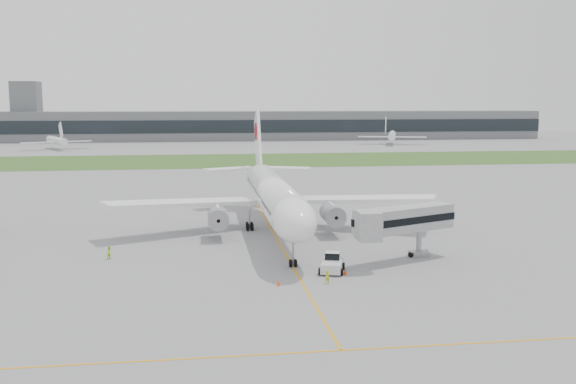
{
  "coord_description": "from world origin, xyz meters",
  "views": [
    {
      "loc": [
        -10.44,
        -85.46,
        18.74
      ],
      "look_at": [
        1.8,
        2.0,
        6.24
      ],
      "focal_mm": 40.0,
      "sensor_mm": 36.0,
      "label": 1
    }
  ],
  "objects": [
    {
      "name": "ground_crew_far",
      "position": [
        -21.21,
        -8.28,
        0.81
      ],
      "size": [
        0.97,
        1.0,
        1.62
      ],
      "primitive_type": "imported",
      "rotation": [
        0.0,
        0.0,
        0.91
      ],
      "color": "#B4FF2A",
      "rests_on": "ground"
    },
    {
      "name": "grass_strip",
      "position": [
        0.0,
        120.0,
        0.01
      ],
      "size": [
        600.0,
        50.0,
        0.02
      ],
      "primitive_type": "cube",
      "color": "#2E5620",
      "rests_on": "ground"
    },
    {
      "name": "ground",
      "position": [
        0.0,
        0.0,
        0.0
      ],
      "size": [
        600.0,
        600.0,
        0.0
      ],
      "primitive_type": "plane",
      "color": "gray",
      "rests_on": "ground"
    },
    {
      "name": "apron_markings",
      "position": [
        0.0,
        -5.0,
        0.0
      ],
      "size": [
        70.0,
        70.0,
        0.04
      ],
      "primitive_type": null,
      "color": "orange",
      "rests_on": "ground"
    },
    {
      "name": "distant_aircraft_right",
      "position": [
        73.99,
        187.65,
        0.0
      ],
      "size": [
        36.22,
        33.95,
        11.34
      ],
      "primitive_type": null,
      "rotation": [
        0.0,
        0.0,
        -0.31
      ],
      "color": "white",
      "rests_on": "ground"
    },
    {
      "name": "distant_aircraft_left",
      "position": [
        -65.6,
        176.62,
        0.0
      ],
      "size": [
        34.12,
        32.6,
        10.2
      ],
      "primitive_type": null,
      "rotation": [
        0.0,
        0.0,
        0.44
      ],
      "color": "white",
      "rests_on": "ground"
    },
    {
      "name": "jet_bridge",
      "position": [
        12.77,
        -14.07,
        4.87
      ],
      "size": [
        13.59,
        9.09,
        6.58
      ],
      "rotation": [
        0.0,
        0.0,
        0.42
      ],
      "color": "#B0B0B3",
      "rests_on": "ground"
    },
    {
      "name": "pushback_tug",
      "position": [
        4.02,
        -17.46,
        0.93
      ],
      "size": [
        3.54,
        4.4,
        2.01
      ],
      "rotation": [
        0.0,
        0.0,
        -0.29
      ],
      "color": "silver",
      "rests_on": "ground"
    },
    {
      "name": "terminal_building",
      "position": [
        0.0,
        229.87,
        7.0
      ],
      "size": [
        320.0,
        22.3,
        14.0
      ],
      "color": "slate",
      "rests_on": "ground"
    },
    {
      "name": "airliner",
      "position": [
        0.0,
        4.87,
        5.66
      ],
      "size": [
        48.13,
        53.95,
        17.88
      ],
      "color": "white",
      "rests_on": "ground"
    },
    {
      "name": "ground_crew_near",
      "position": [
        2.52,
        -22.14,
        0.75
      ],
      "size": [
        0.66,
        0.58,
        1.51
      ],
      "primitive_type": "imported",
      "rotation": [
        0.0,
        0.0,
        3.64
      ],
      "color": "#BACB21",
      "rests_on": "ground"
    },
    {
      "name": "control_tower",
      "position": [
        -90.0,
        232.0,
        0.0
      ],
      "size": [
        12.0,
        12.0,
        56.0
      ],
      "primitive_type": null,
      "color": "slate",
      "rests_on": "ground"
    },
    {
      "name": "safety_cone_left",
      "position": [
        -2.56,
        -22.26,
        0.28
      ],
      "size": [
        0.41,
        0.41,
        0.57
      ],
      "primitive_type": "cone",
      "color": "#FF460D",
      "rests_on": "ground"
    },
    {
      "name": "safety_cone_right",
      "position": [
        5.17,
        -19.0,
        0.3
      ],
      "size": [
        0.44,
        0.44,
        0.6
      ],
      "primitive_type": "cone",
      "color": "#FF460D",
      "rests_on": "ground"
    }
  ]
}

